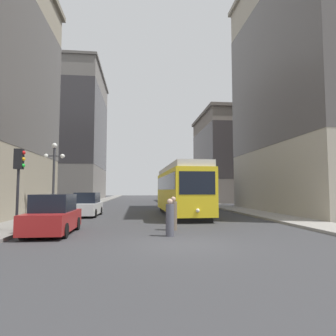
# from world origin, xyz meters

# --- Properties ---
(ground_plane) EXTENTS (200.00, 200.00, 0.00)m
(ground_plane) POSITION_xyz_m (0.00, 0.00, 0.00)
(ground_plane) COLOR #38383A
(sidewalk_left) EXTENTS (2.64, 120.00, 0.15)m
(sidewalk_left) POSITION_xyz_m (-8.21, 40.00, 0.07)
(sidewalk_left) COLOR gray
(sidewalk_left) RESTS_ON ground
(sidewalk_right) EXTENTS (2.64, 120.00, 0.15)m
(sidewalk_right) POSITION_xyz_m (8.21, 40.00, 0.07)
(sidewalk_right) COLOR gray
(sidewalk_right) RESTS_ON ground
(streetcar) EXTENTS (2.82, 12.47, 3.89)m
(streetcar) POSITION_xyz_m (1.75, 12.55, 2.10)
(streetcar) COLOR black
(streetcar) RESTS_ON ground
(transit_bus) EXTENTS (2.70, 12.83, 3.45)m
(transit_bus) POSITION_xyz_m (5.56, 26.24, 1.95)
(transit_bus) COLOR black
(transit_bus) RESTS_ON ground
(parked_car_left_near) EXTENTS (1.99, 4.48, 1.82)m
(parked_car_left_near) POSITION_xyz_m (-5.59, 12.52, 0.84)
(parked_car_left_near) COLOR black
(parked_car_left_near) RESTS_ON ground
(parked_car_left_mid) EXTENTS (1.91, 4.24, 1.82)m
(parked_car_left_mid) POSITION_xyz_m (-5.59, 3.29, 0.84)
(parked_car_left_mid) COLOR black
(parked_car_left_mid) RESTS_ON ground
(pedestrian_crossing_near) EXTENTS (0.37, 0.37, 1.64)m
(pedestrian_crossing_near) POSITION_xyz_m (-0.31, 2.06, 0.76)
(pedestrian_crossing_near) COLOR #4C4C56
(pedestrian_crossing_near) RESTS_ON ground
(pedestrian_crossing_far) EXTENTS (0.38, 0.38, 1.68)m
(pedestrian_crossing_far) POSITION_xyz_m (0.08, 3.92, 0.78)
(pedestrian_crossing_far) COLOR #6B5B4C
(pedestrian_crossing_far) RESTS_ON ground
(traffic_light_near_left) EXTENTS (0.47, 0.36, 3.79)m
(traffic_light_near_left) POSITION_xyz_m (-7.27, 3.53, 3.07)
(traffic_light_near_left) COLOR #232328
(traffic_light_near_left) RESTS_ON sidewalk_left
(lamp_post_left_near) EXTENTS (1.41, 0.36, 5.14)m
(lamp_post_left_near) POSITION_xyz_m (-7.49, 10.08, 3.55)
(lamp_post_left_near) COLOR #333338
(lamp_post_left_near) RESTS_ON sidewalk_left
(building_left_corner) EXTENTS (15.07, 22.30, 27.40)m
(building_left_corner) POSITION_xyz_m (-16.76, 53.15, 14.12)
(building_left_corner) COLOR slate
(building_left_corner) RESTS_ON ground
(building_right_corner) EXTENTS (15.20, 15.55, 15.28)m
(building_right_corner) POSITION_xyz_m (16.83, 38.97, 7.83)
(building_right_corner) COLOR slate
(building_right_corner) RESTS_ON ground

